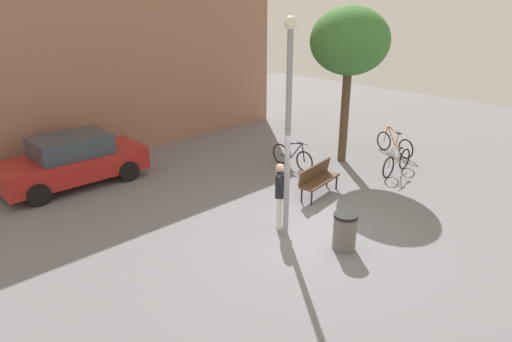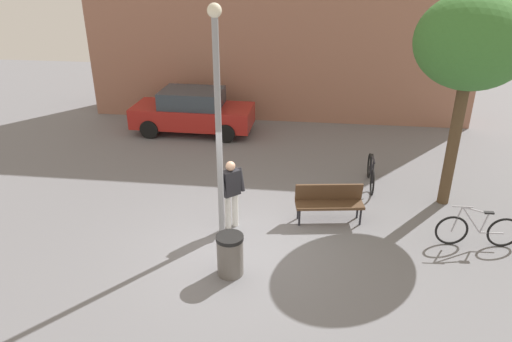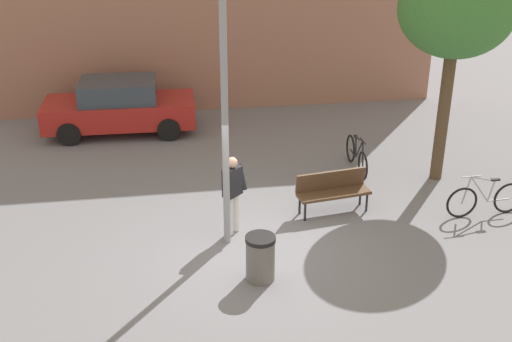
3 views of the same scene
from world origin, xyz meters
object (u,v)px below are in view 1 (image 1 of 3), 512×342
(park_bench, at_px, (318,177))
(bicycle_black, at_px, (292,157))
(plaza_tree, at_px, (350,42))
(bicycle_silver, at_px, (397,162))
(lamppost, at_px, (288,117))
(person_by_lamppost, at_px, (280,191))
(parked_car_red, at_px, (73,161))
(trash_bin, at_px, (345,231))
(bicycle_orange, at_px, (394,144))

(park_bench, xyz_separation_m, bicycle_black, (1.17, 2.01, -0.16))
(plaza_tree, xyz_separation_m, bicycle_black, (-1.78, 0.73, -3.64))
(bicycle_silver, bearing_deg, lamppost, -177.32)
(bicycle_black, bearing_deg, person_by_lamppost, -142.58)
(lamppost, relative_size, bicycle_silver, 2.77)
(bicycle_black, xyz_separation_m, parked_car_red, (-5.87, 3.61, 0.39))
(park_bench, distance_m, parked_car_red, 7.33)
(bicycle_black, xyz_separation_m, trash_bin, (-3.13, -4.36, 0.06))
(lamppost, bearing_deg, plaza_tree, 22.67)
(plaza_tree, height_order, bicycle_silver, plaza_tree)
(bicycle_black, distance_m, trash_bin, 5.37)
(trash_bin, bearing_deg, bicycle_black, 54.32)
(bicycle_black, bearing_deg, plaza_tree, -22.33)
(person_by_lamppost, xyz_separation_m, bicycle_silver, (5.42, -0.10, -0.58))
(park_bench, relative_size, plaza_tree, 0.32)
(person_by_lamppost, height_order, parked_car_red, person_by_lamppost)
(park_bench, height_order, bicycle_silver, bicycle_silver)
(plaza_tree, height_order, bicycle_black, plaza_tree)
(lamppost, xyz_separation_m, bicycle_black, (3.57, 2.97, -2.53))
(plaza_tree, relative_size, trash_bin, 5.89)
(bicycle_black, bearing_deg, lamppost, -140.26)
(plaza_tree, bearing_deg, parked_car_red, 150.46)
(lamppost, height_order, plaza_tree, plaza_tree)
(parked_car_red, bearing_deg, lamppost, -70.71)
(park_bench, height_order, bicycle_black, bicycle_black)
(plaza_tree, distance_m, bicycle_black, 4.12)
(park_bench, distance_m, bicycle_black, 2.33)
(bicycle_black, bearing_deg, bicycle_silver, -53.34)
(park_bench, bearing_deg, lamppost, -158.21)
(parked_car_red, bearing_deg, bicycle_silver, -38.67)
(lamppost, relative_size, bicycle_orange, 2.86)
(parked_car_red, relative_size, trash_bin, 4.85)
(bicycle_orange, xyz_separation_m, bicycle_black, (-3.74, 1.63, 0.00))
(bicycle_orange, bearing_deg, bicycle_silver, -147.90)
(plaza_tree, distance_m, parked_car_red, 9.38)
(park_bench, bearing_deg, trash_bin, -129.83)
(bicycle_black, distance_m, parked_car_red, 6.90)
(bicycle_orange, bearing_deg, bicycle_black, 156.45)
(lamppost, height_order, park_bench, lamppost)
(park_bench, height_order, parked_car_red, parked_car_red)
(person_by_lamppost, distance_m, parked_car_red, 6.69)
(bicycle_black, relative_size, bicycle_silver, 1.00)
(park_bench, relative_size, trash_bin, 1.89)
(person_by_lamppost, bearing_deg, trash_bin, -81.08)
(bicycle_orange, relative_size, parked_car_red, 0.41)
(lamppost, xyz_separation_m, bicycle_silver, (5.59, 0.26, -2.53))
(plaza_tree, bearing_deg, bicycle_orange, -24.65)
(bicycle_orange, distance_m, parked_car_red, 10.95)
(bicycle_black, distance_m, bicycle_silver, 3.38)
(lamppost, xyz_separation_m, plaza_tree, (5.36, 2.24, 1.11))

